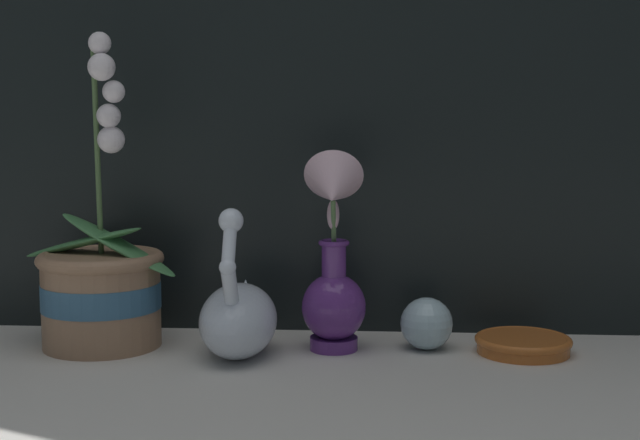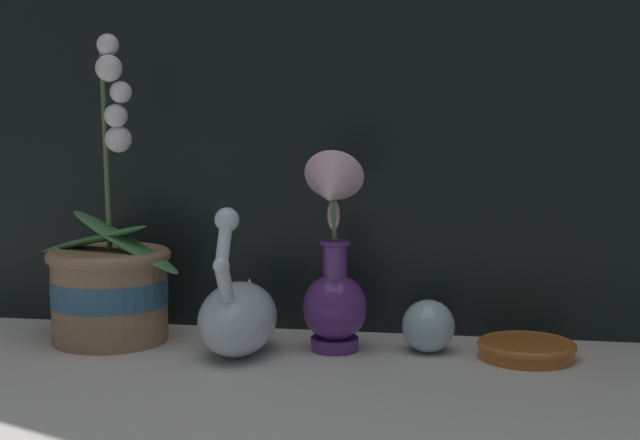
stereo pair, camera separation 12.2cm
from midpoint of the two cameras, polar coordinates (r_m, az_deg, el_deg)
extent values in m
plane|color=beige|center=(1.18, -4.35, -10.13)|extent=(2.80, 2.80, 0.00)
cylinder|color=#9E7556|center=(1.38, -16.29, -4.96)|extent=(0.17, 0.17, 0.14)
cylinder|color=#386689|center=(1.38, -16.30, -4.68)|extent=(0.18, 0.18, 0.04)
torus|color=#9E7556|center=(1.37, -16.38, -2.43)|extent=(0.19, 0.19, 0.02)
cylinder|color=#4C6B3D|center=(1.35, -16.60, 4.31)|extent=(0.01, 0.02, 0.31)
ellipsoid|color=#427F47|center=(1.35, -15.33, -1.54)|extent=(0.19, 0.09, 0.10)
ellipsoid|color=#427F47|center=(1.38, -17.42, -1.41)|extent=(0.21, 0.10, 0.06)
sphere|color=white|center=(1.35, -16.50, 10.81)|extent=(0.03, 0.03, 0.03)
sphere|color=white|center=(1.33, -16.41, 9.38)|extent=(0.04, 0.04, 0.04)
sphere|color=white|center=(1.33, -15.66, 7.92)|extent=(0.03, 0.03, 0.03)
sphere|color=white|center=(1.34, -15.95, 6.43)|extent=(0.03, 0.03, 0.03)
sphere|color=white|center=(1.34, -15.79, 4.97)|extent=(0.04, 0.04, 0.04)
ellipsoid|color=silver|center=(1.28, -7.98, -6.43)|extent=(0.11, 0.17, 0.10)
cone|color=silver|center=(1.34, -7.42, -5.15)|extent=(0.05, 0.07, 0.07)
cylinder|color=silver|center=(1.21, -8.66, -4.34)|extent=(0.02, 0.05, 0.07)
sphere|color=silver|center=(1.18, -8.88, -3.03)|extent=(0.02, 0.02, 0.02)
cylinder|color=silver|center=(1.19, -8.74, -1.53)|extent=(0.02, 0.05, 0.07)
sphere|color=silver|center=(1.21, -8.60, -0.06)|extent=(0.03, 0.03, 0.03)
cylinder|color=#602D7F|center=(1.32, -1.78, -7.92)|extent=(0.07, 0.07, 0.02)
ellipsoid|color=#602D7F|center=(1.31, -1.78, -5.62)|extent=(0.09, 0.09, 0.10)
cylinder|color=#602D7F|center=(1.29, -1.80, -2.59)|extent=(0.04, 0.04, 0.05)
torus|color=#602D7F|center=(1.29, -1.80, -1.48)|extent=(0.05, 0.05, 0.01)
cylinder|color=#567A47|center=(1.27, -1.86, -0.13)|extent=(0.01, 0.03, 0.07)
cone|color=beige|center=(1.24, -1.98, 2.07)|extent=(0.09, 0.10, 0.11)
ellipsoid|color=beige|center=(1.28, -1.87, 0.33)|extent=(0.02, 0.02, 0.04)
sphere|color=silver|center=(1.32, 4.21, -6.66)|extent=(0.08, 0.08, 0.08)
cylinder|color=#C66628|center=(1.32, 10.31, -7.90)|extent=(0.13, 0.13, 0.02)
torus|color=#C66628|center=(1.32, 10.31, -7.61)|extent=(0.14, 0.14, 0.01)
camera|label=1|loc=(0.06, -92.74, -0.32)|focal=50.00mm
camera|label=2|loc=(0.06, 87.26, 0.32)|focal=50.00mm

